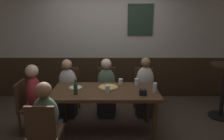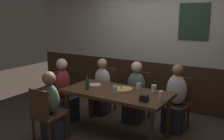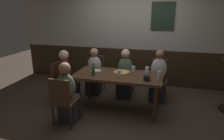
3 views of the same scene
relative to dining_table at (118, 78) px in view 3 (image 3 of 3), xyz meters
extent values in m
plane|color=#423328|center=(0.00, 0.00, -0.66)|extent=(12.00, 12.00, 0.00)
cube|color=#332316|center=(0.00, 1.65, -0.18)|extent=(6.40, 0.10, 0.95)
cube|color=#B7B2A8|center=(0.00, 1.65, 1.12)|extent=(6.40, 0.10, 1.65)
cube|color=#233828|center=(0.74, 1.58, 1.16)|extent=(0.56, 0.03, 0.68)
cube|color=#472D1C|center=(0.00, 0.00, 0.06)|extent=(1.71, 0.82, 0.05)
cylinder|color=#472D1C|center=(-0.75, -0.33, -0.31)|extent=(0.07, 0.07, 0.69)
cylinder|color=#472D1C|center=(0.75, -0.33, -0.31)|extent=(0.07, 0.07, 0.69)
cylinder|color=#472D1C|center=(-0.75, 0.33, -0.31)|extent=(0.07, 0.07, 0.69)
cylinder|color=#472D1C|center=(0.75, 0.33, -0.31)|extent=(0.07, 0.07, 0.69)
cube|color=#422B1C|center=(-0.75, -0.75, -0.23)|extent=(0.40, 0.40, 0.04)
cube|color=#422B1C|center=(-0.75, -0.93, 0.01)|extent=(0.36, 0.04, 0.43)
cylinder|color=#422B1C|center=(-0.92, -0.58, -0.45)|extent=(0.04, 0.04, 0.41)
cylinder|color=#422B1C|center=(-0.58, -0.58, -0.45)|extent=(0.04, 0.04, 0.41)
cylinder|color=#422B1C|center=(-0.92, -0.92, -0.45)|extent=(0.04, 0.04, 0.41)
cylinder|color=#422B1C|center=(-0.58, -0.92, -0.45)|extent=(0.04, 0.04, 0.41)
cube|color=#422B1C|center=(-1.19, 0.00, -0.23)|extent=(0.40, 0.40, 0.04)
cube|color=#422B1C|center=(-1.37, 0.00, 0.01)|extent=(0.04, 0.36, 0.43)
cylinder|color=#422B1C|center=(-1.02, 0.17, -0.45)|extent=(0.04, 0.04, 0.41)
cylinder|color=#422B1C|center=(-1.02, -0.17, -0.45)|extent=(0.04, 0.04, 0.41)
cylinder|color=#422B1C|center=(-1.36, 0.17, -0.45)|extent=(0.04, 0.04, 0.41)
cylinder|color=#422B1C|center=(-1.36, -0.17, -0.45)|extent=(0.04, 0.04, 0.41)
cube|color=#422B1C|center=(-0.75, 0.75, -0.23)|extent=(0.40, 0.40, 0.04)
cube|color=#422B1C|center=(-0.75, 0.93, 0.01)|extent=(0.36, 0.04, 0.43)
cylinder|color=#422B1C|center=(-0.58, 0.58, -0.45)|extent=(0.04, 0.04, 0.41)
cylinder|color=#422B1C|center=(-0.92, 0.58, -0.45)|extent=(0.04, 0.04, 0.41)
cylinder|color=#422B1C|center=(-0.58, 0.92, -0.45)|extent=(0.04, 0.04, 0.41)
cylinder|color=#422B1C|center=(-0.92, 0.92, -0.45)|extent=(0.04, 0.04, 0.41)
cube|color=#422B1C|center=(0.75, 0.75, -0.23)|extent=(0.40, 0.40, 0.04)
cube|color=#422B1C|center=(0.75, 0.93, 0.01)|extent=(0.36, 0.04, 0.43)
cylinder|color=#422B1C|center=(0.92, 0.58, -0.45)|extent=(0.04, 0.04, 0.41)
cylinder|color=#422B1C|center=(0.58, 0.58, -0.45)|extent=(0.04, 0.04, 0.41)
cylinder|color=#422B1C|center=(0.92, 0.92, -0.45)|extent=(0.04, 0.04, 0.41)
cylinder|color=#422B1C|center=(0.58, 0.92, -0.45)|extent=(0.04, 0.04, 0.41)
cube|color=#422B1C|center=(0.00, 0.75, -0.23)|extent=(0.40, 0.40, 0.04)
cube|color=#422B1C|center=(0.00, 0.93, 0.01)|extent=(0.36, 0.04, 0.43)
cylinder|color=#422B1C|center=(0.17, 0.58, -0.45)|extent=(0.04, 0.04, 0.41)
cylinder|color=#422B1C|center=(-0.17, 0.58, -0.45)|extent=(0.04, 0.04, 0.41)
cylinder|color=#422B1C|center=(0.17, 0.92, -0.45)|extent=(0.04, 0.04, 0.41)
cylinder|color=#422B1C|center=(-0.17, 0.92, -0.45)|extent=(0.04, 0.04, 0.41)
cube|color=#2D2D38|center=(-0.75, -0.62, -0.43)|extent=(0.32, 0.34, 0.45)
ellipsoid|color=#56705B|center=(-0.75, -0.71, 0.03)|extent=(0.34, 0.22, 0.46)
sphere|color=#936B4C|center=(-0.75, -0.71, 0.35)|extent=(0.20, 0.20, 0.20)
cube|color=#2D2D38|center=(-1.06, 0.00, -0.43)|extent=(0.34, 0.32, 0.45)
ellipsoid|color=maroon|center=(-1.15, 0.00, 0.05)|extent=(0.22, 0.34, 0.52)
sphere|color=#DBB293|center=(-1.15, 0.00, 0.41)|extent=(0.20, 0.20, 0.20)
cube|color=#2D2D38|center=(-0.75, 0.62, -0.43)|extent=(0.32, 0.34, 0.45)
ellipsoid|color=silver|center=(-0.75, 0.71, 0.03)|extent=(0.34, 0.22, 0.46)
sphere|color=tan|center=(-0.75, 0.71, 0.34)|extent=(0.19, 0.19, 0.19)
cube|color=#2D2D38|center=(0.75, 0.62, -0.43)|extent=(0.32, 0.34, 0.45)
ellipsoid|color=silver|center=(0.75, 0.71, 0.05)|extent=(0.34, 0.22, 0.51)
sphere|color=#936B4C|center=(0.75, 0.71, 0.39)|extent=(0.18, 0.18, 0.18)
cube|color=#2D2D38|center=(0.00, 0.62, -0.43)|extent=(0.32, 0.34, 0.45)
ellipsoid|color=#56705B|center=(0.00, 0.71, 0.03)|extent=(0.34, 0.22, 0.47)
sphere|color=beige|center=(0.00, 0.71, 0.35)|extent=(0.20, 0.20, 0.20)
cylinder|color=tan|center=(0.05, 0.12, 0.09)|extent=(0.33, 0.33, 0.02)
cylinder|color=#DBB760|center=(0.05, 0.12, 0.11)|extent=(0.29, 0.29, 0.01)
cylinder|color=maroon|center=(0.05, 0.09, 0.11)|extent=(0.03, 0.03, 0.00)
cylinder|color=maroon|center=(0.02, 0.12, 0.11)|extent=(0.03, 0.03, 0.00)
cylinder|color=maroon|center=(-0.02, 0.19, 0.11)|extent=(0.03, 0.03, 0.00)
cylinder|color=silver|center=(0.26, 0.28, 0.14)|extent=(0.07, 0.07, 0.11)
cylinder|color=#B26623|center=(0.26, 0.28, 0.11)|extent=(0.06, 0.06, 0.05)
cylinder|color=silver|center=(0.04, -0.11, 0.14)|extent=(0.07, 0.07, 0.12)
cylinder|color=silver|center=(0.04, -0.11, 0.12)|extent=(0.06, 0.06, 0.07)
cylinder|color=silver|center=(0.78, -0.09, 0.16)|extent=(0.06, 0.06, 0.15)
cylinder|color=#B26623|center=(0.78, -0.09, 0.11)|extent=(0.05, 0.05, 0.06)
cylinder|color=silver|center=(0.54, 0.24, 0.15)|extent=(0.08, 0.08, 0.12)
cylinder|color=#C6842D|center=(0.54, 0.24, 0.12)|extent=(0.07, 0.07, 0.07)
cylinder|color=#194723|center=(-0.45, -0.18, 0.17)|extent=(0.06, 0.06, 0.16)
cylinder|color=#194723|center=(-0.45, -0.18, 0.28)|extent=(0.03, 0.03, 0.07)
cylinder|color=white|center=(-0.50, 0.12, 0.09)|extent=(0.21, 0.21, 0.01)
cube|color=black|center=(0.58, -0.21, 0.13)|extent=(0.11, 0.09, 0.09)
camera|label=1|loc=(0.11, -3.24, 1.27)|focal=34.17mm
camera|label=2|loc=(1.98, -3.31, 1.26)|focal=40.42mm
camera|label=3|loc=(0.86, -3.54, 1.26)|focal=31.43mm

